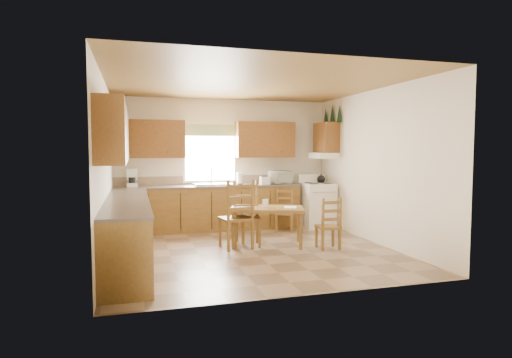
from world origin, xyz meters
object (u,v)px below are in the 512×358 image
object	(u,v)px
chair_near_left	(236,214)
chair_far_left	(247,214)
dining_table	(267,226)
stove	(317,206)
microwave	(280,177)
chair_far_right	(284,210)
chair_near_right	(328,223)

from	to	relation	value
chair_near_left	chair_far_left	distance (m)	0.26
dining_table	chair_near_left	distance (m)	0.61
stove	microwave	world-z (taller)	microwave
microwave	chair_near_left	size ratio (longest dim) A/B	0.39
stove	microwave	distance (m)	0.99
dining_table	chair_far_left	world-z (taller)	chair_far_left
microwave	chair_far_left	world-z (taller)	microwave
stove	chair_far_left	distance (m)	2.25
chair_far_left	chair_far_right	size ratio (longest dim) A/B	1.27
dining_table	chair_near_right	world-z (taller)	chair_near_right
dining_table	chair_far_right	bearing A→B (deg)	75.80
microwave	chair_near_right	bearing A→B (deg)	-82.90
chair_far_right	stove	bearing A→B (deg)	38.83
chair_near_left	chair_far_left	world-z (taller)	chair_near_left
chair_near_left	chair_far_left	xyz separation A→B (m)	(0.22, 0.13, -0.02)
chair_far_left	chair_far_right	world-z (taller)	chair_far_left
chair_near_right	stove	bearing A→B (deg)	-106.17
stove	dining_table	bearing A→B (deg)	-138.06
chair_near_right	chair_far_right	size ratio (longest dim) A/B	0.99
chair_near_left	chair_far_right	size ratio (longest dim) A/B	1.33
microwave	chair_far_right	xyz separation A→B (m)	(-0.10, -0.56, -0.62)
chair_near_right	chair_far_left	world-z (taller)	chair_far_left
stove	chair_near_right	distance (m)	1.95
chair_far_left	stove	bearing A→B (deg)	44.01
dining_table	chair_near_right	bearing A→B (deg)	-10.40
stove	chair_near_right	world-z (taller)	stove
microwave	chair_far_right	size ratio (longest dim) A/B	0.52
stove	microwave	bearing A→B (deg)	156.59
stove	microwave	xyz separation A→B (m)	(-0.72, 0.32, 0.60)
stove	chair_far_right	bearing A→B (deg)	-163.46
stove	dining_table	xyz separation A→B (m)	(-1.54, -1.35, -0.13)
chair_far_left	chair_far_right	bearing A→B (deg)	54.35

